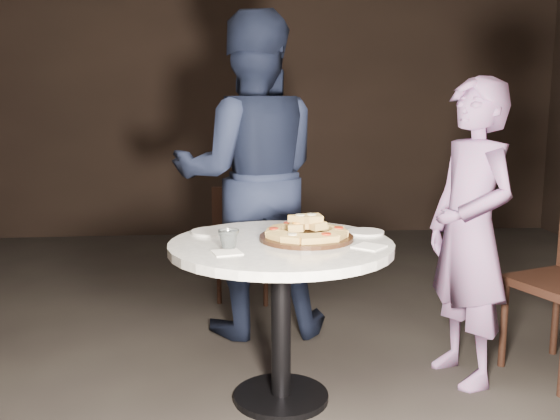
% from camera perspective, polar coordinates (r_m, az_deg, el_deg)
% --- Properties ---
extents(floor, '(7.00, 7.00, 0.00)m').
position_cam_1_polar(floor, '(2.98, 1.49, -16.31)').
color(floor, black).
rests_on(floor, ground).
extents(table, '(1.25, 1.25, 0.72)m').
position_cam_1_polar(table, '(2.71, 0.10, -5.71)').
color(table, black).
rests_on(table, ground).
extents(serving_board, '(0.43, 0.43, 0.02)m').
position_cam_1_polar(serving_board, '(2.71, 2.42, -2.54)').
color(serving_board, black).
rests_on(serving_board, table).
extents(focaccia_pile, '(0.36, 0.36, 0.10)m').
position_cam_1_polar(focaccia_pile, '(2.71, 2.39, -1.77)').
color(focaccia_pile, tan).
rests_on(focaccia_pile, serving_board).
extents(plate_left, '(0.24, 0.24, 0.01)m').
position_cam_1_polar(plate_left, '(2.86, -6.14, -1.99)').
color(plate_left, white).
rests_on(plate_left, table).
extents(plate_right, '(0.22, 0.22, 0.01)m').
position_cam_1_polar(plate_right, '(2.87, 7.81, -2.01)').
color(plate_right, white).
rests_on(plate_right, table).
extents(water_glass, '(0.11, 0.11, 0.08)m').
position_cam_1_polar(water_glass, '(2.54, -4.71, -2.70)').
color(water_glass, silver).
rests_on(water_glass, table).
extents(napkin_near, '(0.13, 0.13, 0.01)m').
position_cam_1_polar(napkin_near, '(2.49, -4.89, -3.89)').
color(napkin_near, white).
rests_on(napkin_near, table).
extents(napkin_far, '(0.16, 0.16, 0.01)m').
position_cam_1_polar(napkin_far, '(2.60, 8.16, -3.33)').
color(napkin_far, white).
rests_on(napkin_far, table).
extents(chair_far, '(0.45, 0.46, 0.78)m').
position_cam_1_polar(chair_far, '(4.10, -3.28, -2.32)').
color(chair_far, black).
rests_on(chair_far, ground).
extents(diner_navy, '(0.89, 0.70, 1.80)m').
position_cam_1_polar(diner_navy, '(3.51, -2.73, 3.10)').
color(diner_navy, '#151B32').
rests_on(diner_navy, ground).
extents(diner_teal, '(0.46, 0.59, 1.43)m').
position_cam_1_polar(diner_teal, '(3.03, 16.99, -1.99)').
color(diner_teal, slate).
rests_on(diner_teal, ground).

